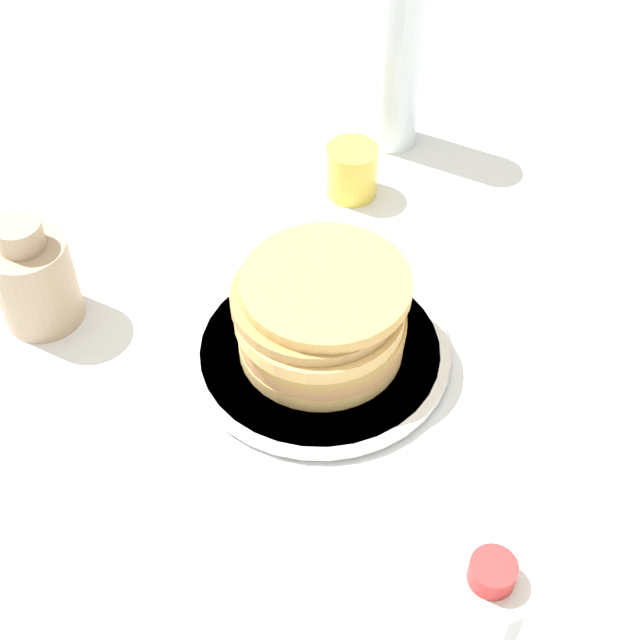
# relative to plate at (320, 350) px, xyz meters

# --- Properties ---
(ground_plane) EXTENTS (4.00, 4.00, 0.00)m
(ground_plane) POSITION_rel_plate_xyz_m (0.03, -0.01, -0.01)
(ground_plane) COLOR white
(plate) EXTENTS (0.27, 0.27, 0.01)m
(plate) POSITION_rel_plate_xyz_m (0.00, 0.00, 0.00)
(plate) COLOR white
(plate) RESTS_ON ground_plane
(pancake_stack) EXTENTS (0.18, 0.18, 0.09)m
(pancake_stack) POSITION_rel_plate_xyz_m (0.00, -0.00, 0.05)
(pancake_stack) COLOR #E1B76A
(pancake_stack) RESTS_ON plate
(juice_glass) EXTENTS (0.06, 0.06, 0.07)m
(juice_glass) POSITION_rel_plate_xyz_m (0.19, -0.19, 0.03)
(juice_glass) COLOR yellow
(juice_glass) RESTS_ON ground_plane
(cream_jug) EXTENTS (0.09, 0.09, 0.13)m
(cream_jug) POSITION_rel_plate_xyz_m (0.23, 0.20, 0.05)
(cream_jug) COLOR tan
(cream_jug) RESTS_ON ground_plane
(water_bottle_near) EXTENTS (0.06, 0.06, 0.26)m
(water_bottle_near) POSITION_rel_plate_xyz_m (0.24, -0.31, 0.11)
(water_bottle_near) COLOR silver
(water_bottle_near) RESTS_ON ground_plane
(water_bottle_mid) EXTENTS (0.06, 0.06, 0.19)m
(water_bottle_mid) POSITION_rel_plate_xyz_m (-0.34, 0.12, 0.08)
(water_bottle_mid) COLOR silver
(water_bottle_mid) RESTS_ON ground_plane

